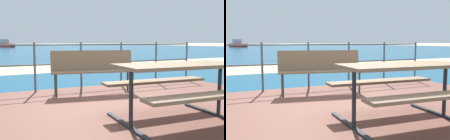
# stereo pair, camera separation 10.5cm
# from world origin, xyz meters

# --- Properties ---
(ground_plane) EXTENTS (240.00, 240.00, 0.00)m
(ground_plane) POSITION_xyz_m (0.00, 0.00, 0.00)
(ground_plane) COLOR beige
(patio_paving) EXTENTS (6.40, 5.20, 0.06)m
(patio_paving) POSITION_xyz_m (0.00, 0.00, 0.03)
(patio_paving) COLOR brown
(patio_paving) RESTS_ON ground
(sea_water) EXTENTS (90.00, 90.00, 0.01)m
(sea_water) POSITION_xyz_m (0.00, 40.00, 0.01)
(sea_water) COLOR #145B84
(sea_water) RESTS_ON ground
(beach_strip) EXTENTS (54.08, 5.23, 0.01)m
(beach_strip) POSITION_xyz_m (0.00, 7.44, 0.01)
(beach_strip) COLOR beige
(beach_strip) RESTS_ON ground
(picnic_table) EXTENTS (1.65, 1.44, 0.75)m
(picnic_table) POSITION_xyz_m (0.33, -0.44, 0.63)
(picnic_table) COLOR #7A6047
(picnic_table) RESTS_ON patio_paving
(park_bench) EXTENTS (1.70, 0.69, 0.85)m
(park_bench) POSITION_xyz_m (0.05, 1.80, 0.58)
(park_bench) COLOR #7A6047
(park_bench) RESTS_ON patio_paving
(railing_fence) EXTENTS (5.94, 0.04, 1.01)m
(railing_fence) POSITION_xyz_m (0.00, 2.39, 0.68)
(railing_fence) COLOR #4C5156
(railing_fence) RESTS_ON patio_paving
(boat_near) EXTENTS (3.07, 5.21, 1.48)m
(boat_near) POSITION_xyz_m (1.21, 49.25, 0.52)
(boat_near) COLOR red
(boat_near) RESTS_ON sea_water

